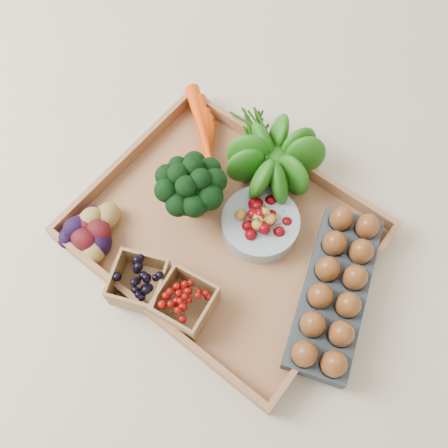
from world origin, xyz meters
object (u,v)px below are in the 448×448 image
Objects in this scene: tray at (224,235)px; cherry_bowl at (260,224)px; broccoli at (192,196)px; egg_carton at (334,292)px.

cherry_bowl is at bearing 46.82° from tray.
cherry_bowl is (0.14, 0.05, -0.03)m from broccoli.
cherry_bowl reaches higher than egg_carton.
broccoli is 0.15m from cherry_bowl.
cherry_bowl is (0.05, 0.05, 0.03)m from tray.
broccoli reaches higher than cherry_bowl.
broccoli is at bearing -160.14° from cherry_bowl.
egg_carton is at bearing 3.83° from broccoli.
tray is 3.51× the size of cherry_bowl.
tray is 3.87× the size of broccoli.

